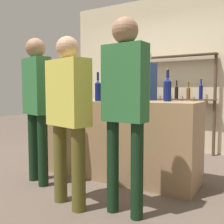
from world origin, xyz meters
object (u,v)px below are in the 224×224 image
(customer_right, at_px, (125,98))
(counter_bottle_1, at_px, (98,90))
(customer_center, at_px, (68,109))
(server_behind_counter, at_px, (144,94))
(counter_bottle_2, at_px, (146,89))
(cork_jar, at_px, (60,94))
(customer_left, at_px, (37,98))
(counter_bottle_0, at_px, (168,89))

(customer_right, bearing_deg, counter_bottle_1, 50.46)
(counter_bottle_1, bearing_deg, customer_center, -76.81)
(server_behind_counter, bearing_deg, customer_right, 36.38)
(counter_bottle_2, relative_size, cork_jar, 2.32)
(customer_right, xyz_separation_m, customer_center, (-0.53, -0.10, -0.11))
(counter_bottle_1, bearing_deg, customer_right, -43.37)
(customer_left, relative_size, server_behind_counter, 0.98)
(counter_bottle_0, distance_m, customer_right, 1.01)
(counter_bottle_2, bearing_deg, customer_center, -106.99)
(customer_right, distance_m, server_behind_counter, 1.84)
(counter_bottle_0, xyz_separation_m, counter_bottle_2, (-0.25, -0.05, -0.01))
(counter_bottle_1, distance_m, customer_left, 0.72)
(counter_bottle_0, distance_m, counter_bottle_1, 0.82)
(customer_right, height_order, customer_center, customer_right)
(counter_bottle_0, bearing_deg, counter_bottle_1, -156.50)
(counter_bottle_2, height_order, customer_right, customer_right)
(counter_bottle_0, distance_m, customer_center, 1.26)
(customer_right, bearing_deg, server_behind_counter, 22.18)
(server_behind_counter, bearing_deg, customer_left, -5.27)
(customer_left, xyz_separation_m, server_behind_counter, (0.67, 1.55, 0.04))
(customer_left, relative_size, customer_right, 0.99)
(customer_right, height_order, server_behind_counter, server_behind_counter)
(cork_jar, distance_m, customer_center, 1.36)
(counter_bottle_1, height_order, server_behind_counter, server_behind_counter)
(server_behind_counter, bearing_deg, counter_bottle_0, 57.77)
(cork_jar, distance_m, customer_left, 0.71)
(counter_bottle_0, bearing_deg, cork_jar, -174.94)
(customer_center, bearing_deg, cork_jar, 59.91)
(counter_bottle_1, distance_m, cork_jar, 0.80)
(counter_bottle_2, xyz_separation_m, customer_left, (-1.03, -0.76, -0.10))
(cork_jar, relative_size, customer_center, 0.10)
(customer_left, relative_size, customer_center, 1.07)
(customer_center, bearing_deg, counter_bottle_1, 28.60)
(counter_bottle_2, distance_m, customer_left, 1.28)
(counter_bottle_0, bearing_deg, customer_left, -147.96)
(cork_jar, bearing_deg, server_behind_counter, 44.18)
(counter_bottle_0, relative_size, counter_bottle_2, 1.09)
(cork_jar, bearing_deg, customer_center, -45.50)
(counter_bottle_1, xyz_separation_m, customer_center, (0.18, -0.77, -0.18))
(customer_left, bearing_deg, counter_bottle_0, -38.99)
(counter_bottle_2, distance_m, server_behind_counter, 0.88)
(counter_bottle_1, height_order, customer_left, customer_left)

